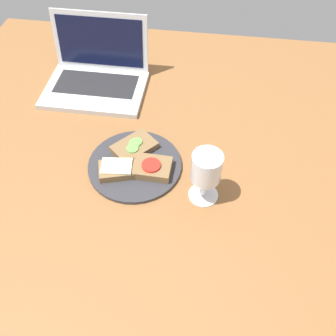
% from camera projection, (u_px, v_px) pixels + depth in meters
% --- Properties ---
extents(wooden_table, '(1.40, 1.40, 0.03)m').
position_uv_depth(wooden_table, '(150.00, 174.00, 1.00)').
color(wooden_table, brown).
rests_on(wooden_table, ground).
extents(plate, '(0.25, 0.25, 0.01)m').
position_uv_depth(plate, '(135.00, 165.00, 0.99)').
color(plate, '#333338').
rests_on(plate, wooden_table).
extents(sandwich_with_cucumber, '(0.13, 0.14, 0.02)m').
position_uv_depth(sandwich_with_cucumber, '(134.00, 147.00, 1.02)').
color(sandwich_with_cucumber, brown).
rests_on(sandwich_with_cucumber, plate).
extents(sandwich_with_cheese, '(0.11, 0.09, 0.03)m').
position_uv_depth(sandwich_with_cheese, '(117.00, 169.00, 0.96)').
color(sandwich_with_cheese, brown).
rests_on(sandwich_with_cheese, plate).
extents(sandwich_with_tomato, '(0.10, 0.08, 0.03)m').
position_uv_depth(sandwich_with_tomato, '(152.00, 167.00, 0.96)').
color(sandwich_with_tomato, brown).
rests_on(sandwich_with_tomato, plate).
extents(wine_glass, '(0.07, 0.07, 0.15)m').
position_uv_depth(wine_glass, '(206.00, 170.00, 0.86)').
color(wine_glass, white).
rests_on(wine_glass, wooden_table).
extents(laptop, '(0.31, 0.25, 0.20)m').
position_uv_depth(laptop, '(97.00, 75.00, 1.19)').
color(laptop, silver).
rests_on(laptop, wooden_table).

